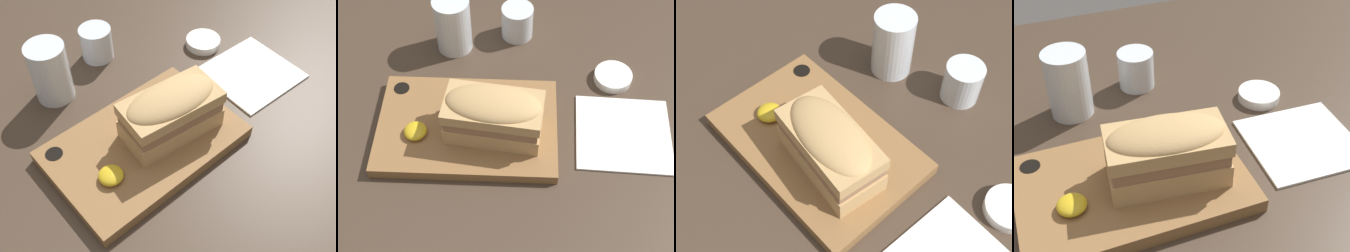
# 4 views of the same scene
# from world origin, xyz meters

# --- Properties ---
(dining_table) EXTENTS (1.96, 1.15, 0.02)m
(dining_table) POSITION_xyz_m (0.00, 0.00, 0.01)
(dining_table) COLOR #423326
(dining_table) RESTS_ON ground
(serving_board) EXTENTS (0.31, 0.20, 0.02)m
(serving_board) POSITION_xyz_m (-0.02, 0.01, 0.03)
(serving_board) COLOR olive
(serving_board) RESTS_ON dining_table
(sandwich) EXTENTS (0.17, 0.10, 0.09)m
(sandwich) POSITION_xyz_m (0.03, -0.00, 0.09)
(sandwich) COLOR tan
(sandwich) RESTS_ON serving_board
(mustard_dollop) EXTENTS (0.04, 0.04, 0.02)m
(mustard_dollop) POSITION_xyz_m (-0.11, -0.01, 0.05)
(mustard_dollop) COLOR gold
(mustard_dollop) RESTS_ON serving_board
(water_glass) EXTENTS (0.07, 0.07, 0.11)m
(water_glass) POSITION_xyz_m (-0.06, 0.22, 0.07)
(water_glass) COLOR silver
(water_glass) RESTS_ON dining_table
(wine_glass) EXTENTS (0.06, 0.06, 0.07)m
(wine_glass) POSITION_xyz_m (0.06, 0.26, 0.05)
(wine_glass) COLOR silver
(wine_glass) RESTS_ON dining_table
(condiment_dish) EXTENTS (0.07, 0.07, 0.02)m
(condiment_dish) POSITION_xyz_m (0.24, 0.14, 0.03)
(condiment_dish) COLOR white
(condiment_dish) RESTS_ON dining_table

